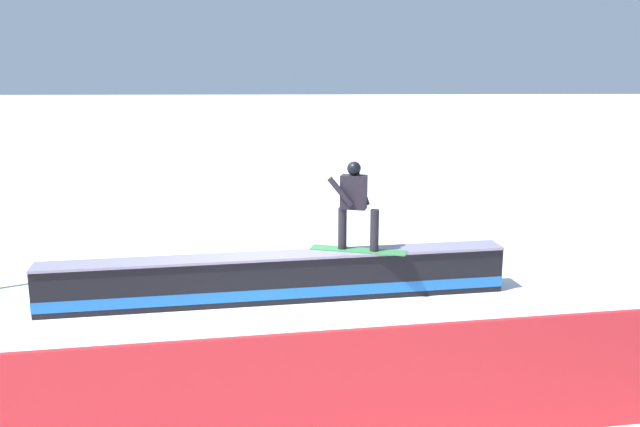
% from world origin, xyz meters
% --- Properties ---
extents(ground_plane, '(120.00, 120.00, 0.00)m').
position_xyz_m(ground_plane, '(0.00, 0.00, 0.00)').
color(ground_plane, white).
extents(grind_box, '(7.40, 1.56, 0.77)m').
position_xyz_m(grind_box, '(0.00, 0.00, 0.35)').
color(grind_box, black).
rests_on(grind_box, ground_plane).
extents(snowboarder, '(1.57, 0.70, 1.45)m').
position_xyz_m(snowboarder, '(-1.23, -0.20, 1.55)').
color(snowboarder, '#3A8A48').
rests_on(snowboarder, grind_box).
extents(safety_fence, '(12.92, 1.94, 1.29)m').
position_xyz_m(safety_fence, '(0.00, 4.43, 0.64)').
color(safety_fence, red).
rests_on(safety_fence, ground_plane).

